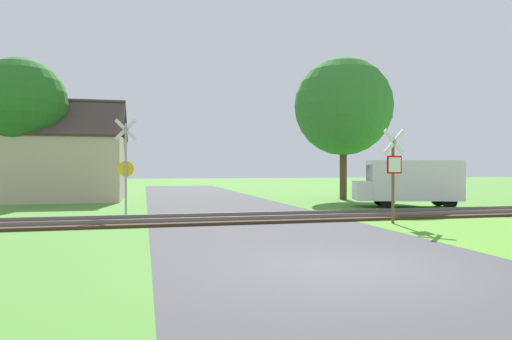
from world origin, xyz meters
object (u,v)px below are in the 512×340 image
Objects in this scene: crossing_sign_far at (126,162)px; tree_left at (20,104)px; house at (59,165)px; tree_right at (343,107)px; mail_truck at (410,181)px; stop_sign_near at (394,170)px.

crossing_sign_far is 0.49× the size of tree_left.
tree_right reaches higher than house.
crossing_sign_far is at bearing 109.93° from mail_truck.
tree_right reaches higher than crossing_sign_far.
tree_right is at bearing -8.93° from house.
stop_sign_near is 12.54m from tree_right.
stop_sign_near is 10.28m from crossing_sign_far.
tree_right is 7.18m from mail_truck.
house is 19.25m from mail_truck.
tree_right reaches higher than mail_truck.
crossing_sign_far is at bearing -65.06° from house.
tree_left is at bearing -51.36° from stop_sign_near.
mail_truck is at bearing -135.57° from stop_sign_near.
stop_sign_near is 0.83× the size of crossing_sign_far.
house is at bearing -56.97° from stop_sign_near.
house is 0.88× the size of tree_right.
stop_sign_near is at bearing 160.66° from mail_truck.
house is at bearing 170.02° from tree_right.
house is 0.95× the size of tree_left.
tree_left is (-5.84, 8.24, 3.27)m from crossing_sign_far.
mail_truck is at bearing -0.29° from crossing_sign_far.
stop_sign_near is 0.37× the size of tree_right.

